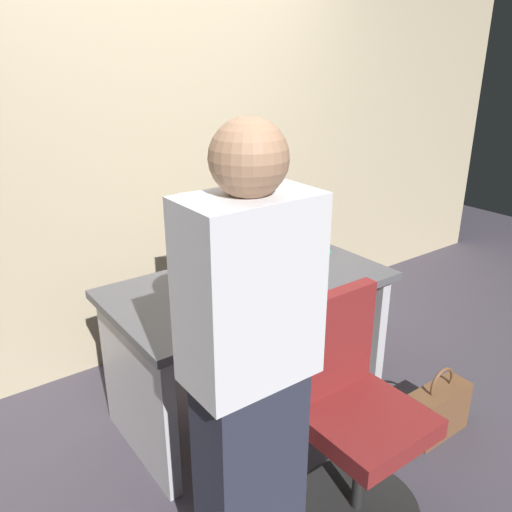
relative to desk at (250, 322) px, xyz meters
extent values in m
plane|color=#3D3842|center=(0.00, 0.00, -0.50)|extent=(9.00, 9.00, 0.00)
cube|color=tan|center=(0.00, 0.90, 1.00)|extent=(6.40, 0.10, 3.00)
cube|color=#4C4C51|center=(0.00, 0.00, 0.21)|extent=(1.39, 0.76, 0.04)
cube|color=#B2B2B7|center=(-0.64, 0.00, -0.16)|extent=(0.06, 0.68, 0.69)
cube|color=#B2B2B7|center=(0.64, 0.00, -0.16)|extent=(0.06, 0.68, 0.69)
cylinder|color=black|center=(-0.06, -0.84, -0.49)|extent=(0.52, 0.52, 0.03)
cylinder|color=black|center=(-0.06, -0.84, -0.28)|extent=(0.05, 0.05, 0.39)
cube|color=maroon|center=(-0.06, -0.84, -0.04)|extent=(0.44, 0.44, 0.08)
cube|color=maroon|center=(-0.06, -0.65, 0.22)|extent=(0.40, 0.06, 0.44)
cube|color=#262838|center=(-0.57, -0.79, -0.08)|extent=(0.34, 0.20, 0.85)
cube|color=silver|center=(-0.57, -0.79, 0.64)|extent=(0.40, 0.24, 0.58)
sphere|color=#A57A5B|center=(-0.57, -0.79, 1.03)|extent=(0.22, 0.22, 0.22)
cube|color=silver|center=(-0.02, 0.12, 0.24)|extent=(0.22, 0.16, 0.02)
cube|color=silver|center=(-0.02, 0.12, 0.29)|extent=(0.04, 0.03, 0.08)
cube|color=silver|center=(-0.02, 0.12, 0.51)|extent=(0.54, 0.09, 0.36)
cube|color=black|center=(-0.02, 0.11, 0.51)|extent=(0.49, 0.06, 0.32)
cube|color=#262626|center=(-0.10, -0.07, 0.24)|extent=(0.44, 0.15, 0.02)
ellipsoid|color=black|center=(0.21, -0.07, 0.25)|extent=(0.06, 0.10, 0.03)
cylinder|color=silver|center=(-0.38, -0.15, 0.28)|extent=(0.08, 0.08, 0.09)
cube|color=#338C59|center=(0.51, 0.12, 0.24)|extent=(0.21, 0.18, 0.02)
cube|color=red|center=(0.51, 0.12, 0.26)|extent=(0.17, 0.14, 0.03)
cube|color=beige|center=(0.51, 0.13, 0.29)|extent=(0.20, 0.17, 0.02)
cube|color=brown|center=(0.62, -0.74, -0.37)|extent=(0.34, 0.14, 0.26)
torus|color=brown|center=(0.62, -0.74, -0.21)|extent=(0.18, 0.02, 0.18)
camera|label=1|loc=(-1.37, -1.91, 1.29)|focal=36.50mm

